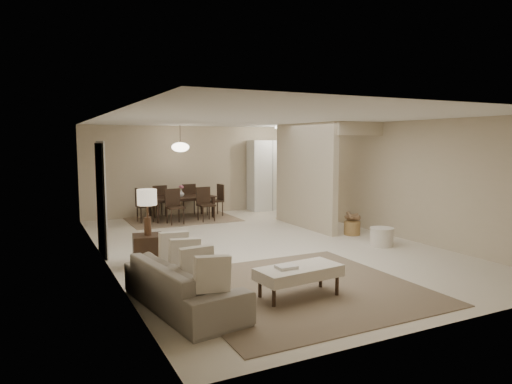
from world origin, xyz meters
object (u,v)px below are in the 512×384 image
side_table (148,251)px  pantry_cabinet (268,175)px  wicker_basket (352,228)px  dining_table (181,208)px  ottoman_bench (299,273)px  round_pouf (382,237)px  sofa (183,285)px

side_table → pantry_cabinet: bearing=44.8°
wicker_basket → dining_table: (-2.78, 3.70, 0.15)m
pantry_cabinet → ottoman_bench: pantry_cabinet is taller
pantry_cabinet → wicker_basket: pantry_cabinet is taller
pantry_cabinet → side_table: bearing=-135.2°
ottoman_bench → round_pouf: size_ratio=2.59×
side_table → dining_table: bearing=66.2°
side_table → wicker_basket: side_table is taller
pantry_cabinet → round_pouf: (-0.24, -5.29, -0.87)m
round_pouf → wicker_basket: bearing=81.9°
ottoman_bench → round_pouf: bearing=25.2°
sofa → wicker_basket: (4.72, 2.66, -0.15)m
pantry_cabinet → ottoman_bench: bearing=-114.9°
pantry_cabinet → round_pouf: size_ratio=4.51×
ottoman_bench → dining_table: size_ratio=0.70×
side_table → wicker_basket: 4.70m
dining_table → round_pouf: bearing=-65.9°
sofa → dining_table: bearing=-25.7°
pantry_cabinet → sofa: 8.37m
side_table → dining_table: size_ratio=0.31×
dining_table → wicker_basket: bearing=-57.4°
pantry_cabinet → sofa: size_ratio=1.03×
wicker_basket → ottoman_bench: bearing=-137.4°
round_pouf → dining_table: (-2.62, 4.84, 0.12)m
wicker_basket → sofa: bearing=-150.6°
ottoman_bench → side_table: 2.80m
ottoman_bench → sofa: bearing=163.0°
dining_table → side_table: bearing=-118.2°
wicker_basket → dining_table: size_ratio=0.21×
round_pouf → dining_table: bearing=118.5°
pantry_cabinet → wicker_basket: size_ratio=5.91×
pantry_cabinet → dining_table: bearing=-171.1°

